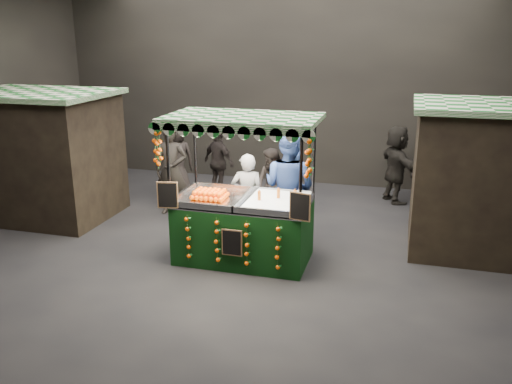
# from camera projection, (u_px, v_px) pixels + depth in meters

# --- Properties ---
(ground) EXTENTS (12.00, 12.00, 0.00)m
(ground) POSITION_uv_depth(u_px,v_px,m) (229.00, 255.00, 9.33)
(ground) COLOR black
(ground) RESTS_ON ground
(market_hall) EXTENTS (12.10, 10.10, 5.05)m
(market_hall) POSITION_uv_depth(u_px,v_px,m) (226.00, 56.00, 8.35)
(market_hall) COLOR black
(market_hall) RESTS_ON ground
(neighbour_stall_left) EXTENTS (3.00, 2.20, 2.60)m
(neighbour_stall_left) POSITION_uv_depth(u_px,v_px,m) (41.00, 154.00, 11.01)
(neighbour_stall_left) COLOR black
(neighbour_stall_left) RESTS_ON ground
(neighbour_stall_right) EXTENTS (3.00, 2.20, 2.60)m
(neighbour_stall_right) POSITION_uv_depth(u_px,v_px,m) (498.00, 179.00, 9.20)
(neighbour_stall_right) COLOR black
(neighbour_stall_right) RESTS_ON ground
(juice_stall) EXTENTS (2.55, 1.50, 2.47)m
(juice_stall) POSITION_uv_depth(u_px,v_px,m) (244.00, 218.00, 8.93)
(juice_stall) COLOR black
(juice_stall) RESTS_ON ground
(vendor_grey) EXTENTS (0.68, 0.53, 1.64)m
(vendor_grey) POSITION_uv_depth(u_px,v_px,m) (247.00, 197.00, 9.83)
(vendor_grey) COLOR gray
(vendor_grey) RESTS_ON ground
(vendor_blue) EXTENTS (1.24, 1.12, 2.10)m
(vendor_blue) POSITION_uv_depth(u_px,v_px,m) (289.00, 187.00, 9.62)
(vendor_blue) COLOR navy
(vendor_blue) RESTS_ON ground
(shopper_0) EXTENTS (0.70, 0.46, 1.92)m
(shopper_0) POSITION_uv_depth(u_px,v_px,m) (171.00, 170.00, 11.20)
(shopper_0) COLOR #292421
(shopper_0) RESTS_ON ground
(shopper_1) EXTENTS (0.93, 0.87, 1.53)m
(shopper_1) POSITION_uv_depth(u_px,v_px,m) (272.00, 186.00, 10.69)
(shopper_1) COLOR #292321
(shopper_1) RESTS_ON ground
(shopper_2) EXTENTS (1.01, 0.79, 1.60)m
(shopper_2) POSITION_uv_depth(u_px,v_px,m) (219.00, 162.00, 12.49)
(shopper_2) COLOR black
(shopper_2) RESTS_ON ground
(shopper_3) EXTENTS (1.16, 1.16, 1.61)m
(shopper_3) POSITION_uv_depth(u_px,v_px,m) (427.00, 162.00, 12.47)
(shopper_3) COLOR #2B2523
(shopper_3) RESTS_ON ground
(shopper_4) EXTENTS (1.02, 0.99, 1.76)m
(shopper_4) POSITION_uv_depth(u_px,v_px,m) (176.00, 160.00, 12.39)
(shopper_4) COLOR #292322
(shopper_4) RESTS_ON ground
(shopper_5) EXTENTS (1.25, 1.67, 1.75)m
(shopper_5) POSITION_uv_depth(u_px,v_px,m) (396.00, 164.00, 12.00)
(shopper_5) COLOR black
(shopper_5) RESTS_ON ground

